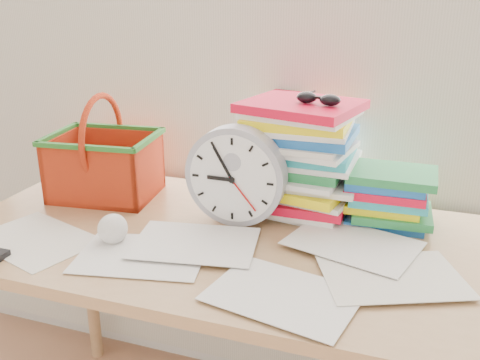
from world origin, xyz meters
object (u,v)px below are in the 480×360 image
at_px(desk, 227,263).
at_px(clock, 236,176).
at_px(paper_stack, 299,157).
at_px(book_stack, 387,198).
at_px(basket, 103,147).

bearing_deg(desk, clock, 92.89).
relative_size(desk, clock, 5.32).
relative_size(paper_stack, clock, 1.23).
bearing_deg(paper_stack, book_stack, -4.34).
bearing_deg(basket, paper_stack, 1.69).
bearing_deg(clock, paper_stack, 46.79).
distance_m(desk, clock, 0.22).
height_order(paper_stack, book_stack, paper_stack).
xyz_separation_m(desk, book_stack, (0.37, 0.21, 0.15)).
height_order(paper_stack, basket, paper_stack).
height_order(desk, clock, clock).
bearing_deg(clock, basket, 172.23).
distance_m(clock, basket, 0.43).
height_order(desk, paper_stack, paper_stack).
bearing_deg(book_stack, desk, -150.60).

